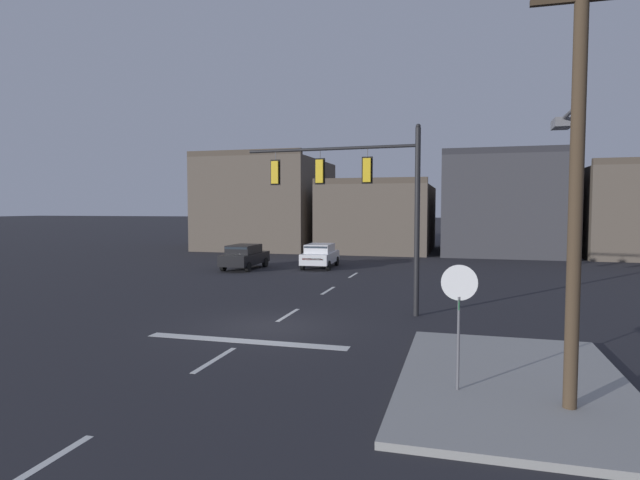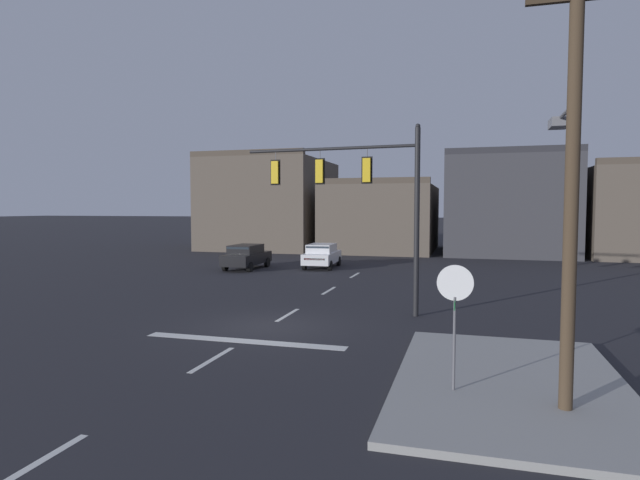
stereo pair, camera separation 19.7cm
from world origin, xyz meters
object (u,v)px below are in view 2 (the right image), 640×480
(car_lot_middle, at_px, (322,255))
(stop_sign, at_px, (455,297))
(utility_pole, at_px, (572,154))
(car_lot_nearside, at_px, (247,256))
(signal_mast_near_side, at_px, (360,188))

(car_lot_middle, bearing_deg, stop_sign, -67.60)
(stop_sign, height_order, utility_pole, utility_pole)
(stop_sign, bearing_deg, utility_pole, -9.73)
(utility_pole, bearing_deg, stop_sign, 170.27)
(utility_pole, bearing_deg, car_lot_nearside, 127.65)
(signal_mast_near_side, bearing_deg, utility_pole, -55.97)
(stop_sign, distance_m, car_lot_middle, 24.11)
(car_lot_middle, height_order, utility_pole, utility_pole)
(signal_mast_near_side, xyz_separation_m, car_lot_nearside, (-9.99, 11.86, -3.93))
(stop_sign, bearing_deg, car_lot_middle, 112.40)
(signal_mast_near_side, relative_size, car_lot_middle, 1.57)
(car_lot_middle, bearing_deg, utility_pole, -63.48)
(stop_sign, bearing_deg, signal_mast_near_side, 114.28)
(signal_mast_near_side, distance_m, car_lot_nearside, 15.99)
(car_lot_nearside, distance_m, car_lot_middle, 5.01)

